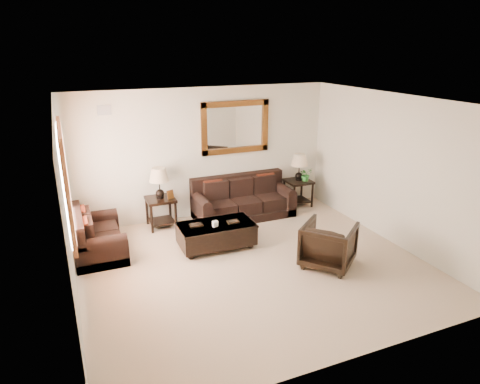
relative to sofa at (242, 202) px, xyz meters
name	(u,v)px	position (x,y,z in m)	size (l,w,h in m)	color
room	(254,189)	(-0.70, -2.09, 1.04)	(5.51, 5.01, 2.71)	gray
window	(66,181)	(-3.40, -1.19, 1.24)	(0.07, 1.96, 1.66)	white
mirror	(235,127)	(0.00, 0.38, 1.54)	(1.50, 0.06, 1.10)	#45220D
air_vent	(104,110)	(-2.60, 0.39, 2.04)	(0.25, 0.02, 0.18)	#999999
sofa	(242,202)	(0.00, 0.00, 0.00)	(2.09, 0.90, 0.85)	black
loveseat	(95,238)	(-3.06, -0.63, -0.02)	(0.84, 1.41, 0.79)	black
end_table_left	(160,189)	(-1.73, 0.09, 0.49)	(0.56, 0.56, 1.23)	black
end_table_right	(299,172)	(1.42, 0.10, 0.47)	(0.55, 0.55, 1.20)	black
coffee_table	(216,233)	(-1.03, -1.21, -0.02)	(1.36, 0.75, 0.57)	black
armchair	(329,243)	(0.45, -2.56, 0.10)	(0.79, 0.74, 0.82)	black
potted_plant	(306,176)	(1.54, 0.00, 0.41)	(0.28, 0.31, 0.24)	#205C1F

